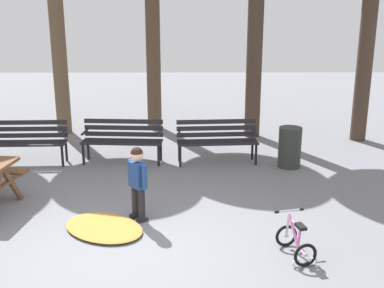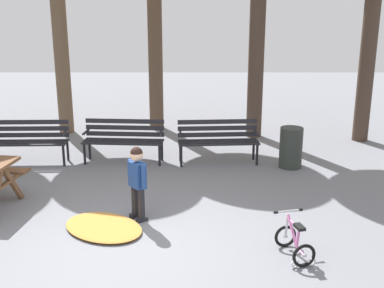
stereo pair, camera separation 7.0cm
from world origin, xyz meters
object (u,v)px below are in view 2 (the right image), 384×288
Objects in this scene: park_bench_far_left at (27,138)px; child_standing at (137,177)px; park_bench_right at (218,138)px; kids_bicycle at (294,242)px; park_bench_left at (124,137)px; trash_bin at (291,148)px.

child_standing is (2.49, -2.69, 0.14)m from park_bench_far_left.
kids_bicycle is at bearing -78.88° from park_bench_right.
park_bench_left is 3.31m from trash_bin.
park_bench_right is at bearing 166.95° from trash_bin.
park_bench_right is 2.64× the size of kids_bicycle.
park_bench_left is at bearing 101.82° from child_standing.
child_standing is at bearing -47.24° from park_bench_far_left.
trash_bin is at bearing 41.60° from child_standing.
park_bench_left reaches higher than kids_bicycle.
park_bench_left is at bearing 124.26° from kids_bicycle.
park_bench_left is 4.70m from kids_bicycle.
park_bench_left is 2.84m from child_standing.
park_bench_right is (1.89, -0.05, 0.00)m from park_bench_left.
park_bench_far_left is 5.93m from kids_bicycle.
park_bench_left is at bearing 178.61° from park_bench_right.
kids_bicycle is (2.64, -3.88, -0.31)m from park_bench_left.
park_bench_far_left is 0.99× the size of park_bench_right.
park_bench_far_left is at bearing 176.80° from trash_bin.
child_standing is at bearing -138.40° from trash_bin.
park_bench_far_left is at bearing 140.15° from kids_bicycle.
kids_bicycle is at bearing -55.74° from park_bench_left.
park_bench_right is at bearing 0.50° from park_bench_far_left.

